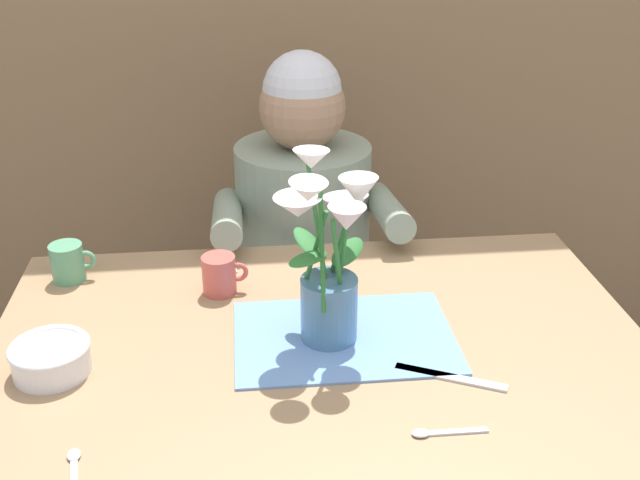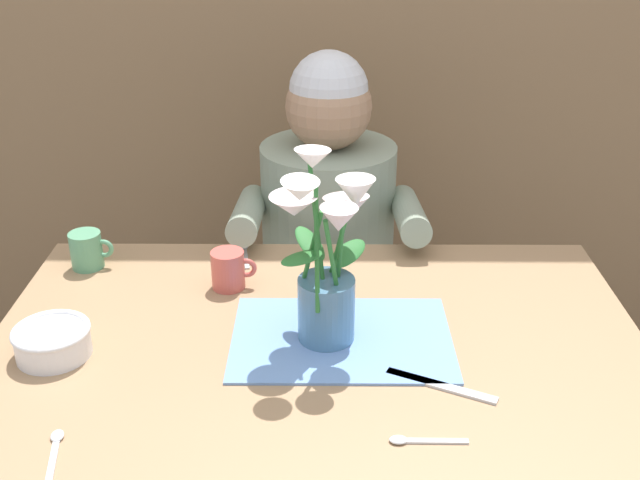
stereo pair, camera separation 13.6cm
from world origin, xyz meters
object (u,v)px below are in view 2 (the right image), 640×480
at_px(seated_person, 328,268).
at_px(flower_vase, 326,257).
at_px(ceramic_mug, 87,250).
at_px(coffee_cup, 229,270).
at_px(dinner_knife, 441,386).
at_px(ceramic_bowl, 52,340).

distance_m(seated_person, flower_vase, 0.70).
relative_size(flower_vase, ceramic_mug, 3.69).
relative_size(flower_vase, coffee_cup, 3.69).
xyz_separation_m(flower_vase, dinner_knife, (0.19, -0.14, -0.17)).
bearing_deg(seated_person, ceramic_bowl, -130.51).
bearing_deg(coffee_cup, ceramic_bowl, -138.77).
xyz_separation_m(flower_vase, ceramic_mug, (-0.51, 0.28, -0.13)).
height_order(seated_person, flower_vase, seated_person).
distance_m(ceramic_bowl, coffee_cup, 0.37).
relative_size(seated_person, flower_vase, 3.31).
bearing_deg(ceramic_bowl, seated_person, 53.80).
distance_m(seated_person, coffee_cup, 0.51).
height_order(ceramic_bowl, coffee_cup, coffee_cup).
xyz_separation_m(flower_vase, coffee_cup, (-0.20, 0.19, -0.13)).
xyz_separation_m(dinner_knife, coffee_cup, (-0.39, 0.34, 0.04)).
distance_m(seated_person, ceramic_bowl, 0.85).
height_order(seated_person, ceramic_mug, seated_person).
distance_m(dinner_knife, ceramic_mug, 0.82).
bearing_deg(seated_person, dinner_knife, -80.56).
height_order(flower_vase, coffee_cup, flower_vase).
bearing_deg(ceramic_mug, flower_vase, -28.81).
height_order(ceramic_bowl, ceramic_mug, ceramic_mug).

